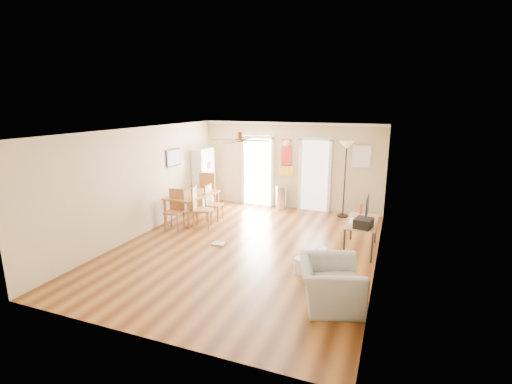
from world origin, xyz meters
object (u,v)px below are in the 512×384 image
at_px(dining_chair_right_a, 214,203).
at_px(computer_desk, 361,236).
at_px(dining_chair_near, 174,210).
at_px(dining_chair_right_b, 202,208).
at_px(dining_chair_far, 210,190).
at_px(wastebasket_b, 301,265).
at_px(torchiere_lamp, 345,180).
at_px(bookshelf, 203,178).
at_px(trash_can, 281,198).
at_px(dining_table, 193,207).
at_px(printer, 363,223).
at_px(armchair, 330,284).
at_px(wastebasket_a, 322,254).

bearing_deg(dining_chair_right_a, computer_desk, -104.96).
relative_size(dining_chair_near, computer_desk, 0.80).
bearing_deg(dining_chair_right_b, dining_chair_far, 4.48).
bearing_deg(wastebasket_b, torchiere_lamp, 86.90).
xyz_separation_m(bookshelf, dining_chair_right_a, (0.95, -1.13, -0.42)).
bearing_deg(trash_can, dining_table, -135.59).
distance_m(dining_table, dining_chair_far, 1.23).
xyz_separation_m(dining_chair_right_a, torchiere_lamp, (3.27, 1.59, 0.59)).
xyz_separation_m(torchiere_lamp, wastebasket_b, (-0.21, -3.93, -0.92)).
relative_size(dining_chair_right_a, dining_chair_near, 0.96).
relative_size(bookshelf, dining_chair_far, 1.59).
relative_size(dining_table, printer, 3.89).
distance_m(dining_chair_right_b, dining_chair_near, 0.71).
xyz_separation_m(dining_table, printer, (4.60, -1.00, 0.41)).
bearing_deg(wastebasket_b, trash_can, 112.33).
distance_m(dining_table, wastebasket_b, 4.18).
distance_m(dining_chair_right_b, torchiere_lamp, 4.01).
bearing_deg(bookshelf, dining_chair_right_b, -76.87).
height_order(dining_chair_far, trash_can, dining_chair_far).
bearing_deg(armchair, dining_chair_right_a, 31.58).
xyz_separation_m(torchiere_lamp, wastebasket_a, (0.04, -3.24, -0.93)).
bearing_deg(wastebasket_a, trash_can, 119.67).
height_order(dining_chair_right_a, dining_chair_far, dining_chair_far).
relative_size(dining_chair_right_b, torchiere_lamp, 0.49).
relative_size(computer_desk, wastebasket_b, 4.20).
bearing_deg(dining_chair_near, computer_desk, -3.15).
distance_m(dining_table, torchiere_lamp, 4.29).
bearing_deg(dining_chair_right_b, computer_desk, -108.93).
height_order(dining_chair_right_a, wastebasket_b, dining_chair_right_a).
bearing_deg(wastebasket_a, dining_chair_right_a, 153.47).
distance_m(dining_chair_right_b, computer_desk, 3.99).
relative_size(bookshelf, dining_chair_right_a, 1.87).
height_order(dining_chair_near, trash_can, dining_chair_near).
bearing_deg(wastebasket_b, dining_chair_far, 138.22).
distance_m(bookshelf, dining_table, 1.52).
height_order(dining_table, printer, printer).
bearing_deg(dining_chair_near, dining_table, 79.54).
relative_size(trash_can, printer, 1.87).
xyz_separation_m(bookshelf, dining_chair_far, (0.29, -0.15, -0.33)).
bearing_deg(dining_chair_far, dining_chair_right_b, 101.14).
height_order(computer_desk, armchair, armchair).
xyz_separation_m(computer_desk, armchair, (-0.23, -2.47, 0.02)).
bearing_deg(bookshelf, dining_chair_right_a, -64.66).
xyz_separation_m(trash_can, armchair, (2.35, -4.95, -0.00)).
xyz_separation_m(torchiere_lamp, printer, (0.78, -2.83, -0.30)).
height_order(dining_chair_far, computer_desk, dining_chair_far).
bearing_deg(dining_chair_right_a, dining_chair_right_b, 176.31).
xyz_separation_m(computer_desk, printer, (0.07, -0.44, 0.44)).
bearing_deg(printer, dining_chair_right_b, -175.97).
xyz_separation_m(dining_chair_right_a, dining_chair_near, (-0.61, -1.04, 0.02)).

